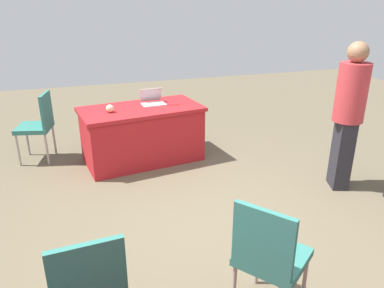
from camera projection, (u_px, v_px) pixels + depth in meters
The scene contains 8 objects.
ground_plane at pixel (208, 237), 3.60m from camera, with size 14.40×14.40×0.00m, color brown.
table_foreground at pixel (142, 134), 5.18m from camera, with size 1.72×1.05×0.77m.
chair_tucked_left at pixel (269, 254), 2.52m from camera, with size 0.62×0.62×0.95m.
chair_tucked_right at pixel (39, 123), 5.12m from camera, with size 0.53×0.53×0.96m.
person_attendee_standing at pixel (349, 110), 4.22m from camera, with size 0.44×0.44×1.73m.
laptop_silver at pixel (153, 101), 5.19m from camera, with size 0.33×0.31×0.21m.
yarn_ball at pixel (110, 109), 4.81m from camera, with size 0.10×0.10×0.10m, color beige.
scissors_red at pixel (172, 105), 5.16m from camera, with size 0.18×0.04×0.01m, color red.
Camera 1 is at (1.08, 2.82, 2.16)m, focal length 34.81 mm.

